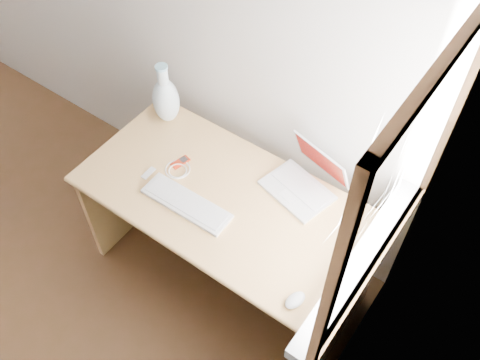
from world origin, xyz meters
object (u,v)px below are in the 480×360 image
Objects in this scene: laptop at (303,179)px; vase at (166,99)px; external_keyboard at (186,203)px; desk at (236,212)px.

vase is (-0.77, -0.03, 0.09)m from laptop.
desk is at bearing 60.92° from external_keyboard.
desk is 0.64m from vase.
external_keyboard is at bearing -118.84° from laptop.
laptop is at bearing 35.85° from desk.
vase is (-0.52, 0.15, 0.34)m from desk.
laptop reaches higher than external_keyboard.
vase is at bearing -164.40° from laptop.
vase is at bearing 164.05° from desk.
external_keyboard is (-0.11, -0.21, 0.21)m from desk.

